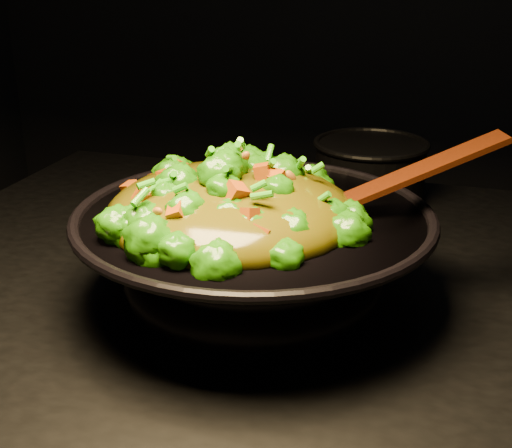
% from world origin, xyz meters
% --- Properties ---
extents(wok, '(0.55, 0.55, 0.12)m').
position_xyz_m(wok, '(-0.02, -0.11, 0.96)').
color(wok, black).
rests_on(wok, stovetop).
extents(stir_fry, '(0.34, 0.34, 0.10)m').
position_xyz_m(stir_fry, '(-0.04, -0.12, 1.07)').
color(stir_fry, '#257108').
rests_on(stir_fry, wok).
extents(spatula, '(0.25, 0.13, 0.11)m').
position_xyz_m(spatula, '(0.15, -0.05, 1.06)').
color(spatula, '#3C1704').
rests_on(spatula, wok).
extents(back_pot, '(0.19, 0.19, 0.11)m').
position_xyz_m(back_pot, '(0.06, 0.32, 0.95)').
color(back_pot, black).
rests_on(back_pot, stovetop).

